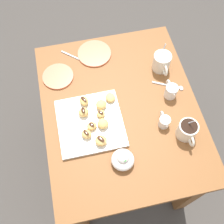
{
  "coord_description": "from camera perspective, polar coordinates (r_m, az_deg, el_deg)",
  "views": [
    {
      "loc": [
        0.61,
        -0.18,
        1.94
      ],
      "look_at": [
        0.02,
        -0.05,
        0.77
      ],
      "focal_mm": 44.06,
      "sensor_mm": 36.0,
      "label": 1
    }
  ],
  "objects": [
    {
      "name": "beignet_3",
      "position": [
        1.34,
        -0.32,
        3.02
      ],
      "size": [
        0.06,
        0.05,
        0.03
      ],
      "primitive_type": "ellipsoid",
      "rotation": [
        0.0,
        0.0,
        4.7
      ],
      "color": "#E5B260",
      "rests_on": "pastry_plate_square"
    },
    {
      "name": "chocolate_drizzle_8",
      "position": [
        1.29,
        -2.35,
        -0.08
      ],
      "size": [
        0.03,
        0.03,
        0.0
      ],
      "primitive_type": "ellipsoid",
      "rotation": [
        0.0,
        0.0,
        0.67
      ],
      "color": "#381E11",
      "rests_on": "beignet_8"
    },
    {
      "name": "pastry_plate_square",
      "position": [
        1.31,
        -4.54,
        -2.31
      ],
      "size": [
        0.3,
        0.3,
        0.02
      ],
      "primitive_type": "cube",
      "color": "silver",
      "rests_on": "dining_table"
    },
    {
      "name": "beignet_7",
      "position": [
        1.32,
        -2.27,
        1.55
      ],
      "size": [
        0.07,
        0.07,
        0.04
      ],
      "primitive_type": "ellipsoid",
      "rotation": [
        0.0,
        0.0,
        0.88
      ],
      "color": "#E5B260",
      "rests_on": "pastry_plate_square"
    },
    {
      "name": "chocolate_sauce_pitcher",
      "position": [
        1.3,
        10.81,
        -1.94
      ],
      "size": [
        0.09,
        0.05,
        0.06
      ],
      "color": "silver",
      "rests_on": "dining_table"
    },
    {
      "name": "beignet_4",
      "position": [
        1.24,
        -2.29,
        -5.96
      ],
      "size": [
        0.07,
        0.07,
        0.04
      ],
      "primitive_type": "ellipsoid",
      "rotation": [
        0.0,
        0.0,
        0.43
      ],
      "color": "#E5B260",
      "rests_on": "pastry_plate_square"
    },
    {
      "name": "coffee_mug_cream_right",
      "position": [
        1.29,
        15.35,
        -3.66
      ],
      "size": [
        0.13,
        0.09,
        0.13
      ],
      "color": "silver",
      "rests_on": "dining_table"
    },
    {
      "name": "dining_table",
      "position": [
        1.48,
        1.65,
        -2.01
      ],
      "size": [
        0.94,
        0.76,
        0.75
      ],
      "color": "brown",
      "rests_on": "ground_plane"
    },
    {
      "name": "chocolate_drizzle_5",
      "position": [
        1.32,
        -5.9,
        2.69
      ],
      "size": [
        0.04,
        0.03,
        0.0
      ],
      "primitive_type": "ellipsoid",
      "rotation": [
        0.0,
        0.0,
        3.7
      ],
      "color": "#381E11",
      "rests_on": "beignet_5"
    },
    {
      "name": "loose_spoon_near_saucer",
      "position": [
        1.44,
        12.3,
        5.28
      ],
      "size": [
        0.09,
        0.15,
        0.01
      ],
      "color": "silver",
      "rests_on": "dining_table"
    },
    {
      "name": "loose_spoon_by_plate",
      "position": [
        1.52,
        -7.21,
        10.99
      ],
      "size": [
        0.12,
        0.13,
        0.01
      ],
      "color": "silver",
      "rests_on": "dining_table"
    },
    {
      "name": "chocolate_drizzle_6",
      "position": [
        1.24,
        -5.39,
        -4.29
      ],
      "size": [
        0.04,
        0.03,
        0.0
      ],
      "primitive_type": "ellipsoid",
      "rotation": [
        0.0,
        0.0,
        3.7
      ],
      "color": "#381E11",
      "rests_on": "beignet_6"
    },
    {
      "name": "chocolate_drizzle_4",
      "position": [
        1.22,
        -2.32,
        -5.63
      ],
      "size": [
        0.04,
        0.04,
        0.0
      ],
      "primitive_type": "ellipsoid",
      "rotation": [
        0.0,
        0.0,
        0.68
      ],
      "color": "#381E11",
      "rests_on": "beignet_4"
    },
    {
      "name": "chocolate_drizzle_2",
      "position": [
        1.26,
        -4.25,
        -2.6
      ],
      "size": [
        0.03,
        0.03,
        0.0
      ],
      "primitive_type": "ellipsoid",
      "rotation": [
        0.0,
        0.0,
        0.65
      ],
      "color": "#381E11",
      "rests_on": "beignet_2"
    },
    {
      "name": "beignet_0",
      "position": [
        1.27,
        -1.91,
        -2.44
      ],
      "size": [
        0.07,
        0.07,
        0.04
      ],
      "primitive_type": "ellipsoid",
      "rotation": [
        0.0,
        0.0,
        5.87
      ],
      "color": "#E5B260",
      "rests_on": "pastry_plate_square"
    },
    {
      "name": "beignet_6",
      "position": [
        1.26,
        -5.32,
        -4.62
      ],
      "size": [
        0.06,
        0.06,
        0.03
      ],
      "primitive_type": "ellipsoid",
      "rotation": [
        0.0,
        0.0,
        3.88
      ],
      "color": "#E5B260",
      "rests_on": "pastry_plate_square"
    },
    {
      "name": "beignet_1",
      "position": [
        1.31,
        -5.94,
        0.09
      ],
      "size": [
        0.07,
        0.07,
        0.04
      ],
      "primitive_type": "ellipsoid",
      "rotation": [
        0.0,
        0.0,
        3.67
      ],
      "color": "#E5B260",
      "rests_on": "pastry_plate_square"
    },
    {
      "name": "beignet_2",
      "position": [
        1.27,
        -4.2,
        -2.91
      ],
      "size": [
        0.06,
        0.06,
        0.03
      ],
      "primitive_type": "ellipsoid",
      "rotation": [
        0.0,
        0.0,
        0.44
      ],
      "color": "#E5B260",
      "rests_on": "pastry_plate_square"
    },
    {
      "name": "saucer_coral_right",
      "position": [
        1.47,
        -11.15,
        7.27
      ],
      "size": [
        0.16,
        0.16,
        0.01
      ],
      "primitive_type": "cylinder",
      "color": "#E5704C",
      "rests_on": "dining_table"
    },
    {
      "name": "coffee_mug_cream_left",
      "position": [
        1.46,
        10.29,
        10.21
      ],
      "size": [
        0.13,
        0.09,
        0.15
      ],
      "color": "silver",
      "rests_on": "dining_table"
    },
    {
      "name": "beignet_5",
      "position": [
        1.33,
        -5.82,
        2.27
      ],
      "size": [
        0.06,
        0.05,
        0.04
      ],
      "primitive_type": "ellipsoid",
      "rotation": [
        0.0,
        0.0,
        3.3
      ],
      "color": "#E5B260",
      "rests_on": "pastry_plate_square"
    },
    {
      "name": "cream_pitcher_white",
      "position": [
        1.38,
        12.14,
        4.32
      ],
      "size": [
        0.1,
        0.06,
        0.07
      ],
      "color": "silver",
      "rests_on": "dining_table"
    },
    {
      "name": "ground_plane",
      "position": [
        2.04,
        1.21,
        -9.21
      ],
      "size": [
        8.0,
        8.0,
        0.0
      ],
      "primitive_type": "plane",
      "color": "#423D38"
    },
    {
      "name": "chocolate_drizzle_1",
      "position": [
        1.29,
        -6.03,
        0.51
      ],
      "size": [
        0.03,
        0.02,
        0.0
      ],
      "primitive_type": "ellipsoid",
      "rotation": [
        0.0,
        0.0,
        3.2
      ],
      "color": "#381E11",
      "rests_on": "beignet_1"
    },
    {
      "name": "ice_cream_bowl",
      "position": [
        1.21,
        2.26,
        -9.81
      ],
      "size": [
        0.1,
        0.1,
        0.08
      ],
      "color": "silver",
      "rests_on": "dining_table"
    },
    {
      "name": "saucer_coral_left",
      "position": [
        1.53,
        -3.68,
        12.02
      ],
      "size": [
        0.18,
        0.18,
        0.01
      ],
      "primitive_type": "cylinder",
      "color": "#E5704C",
      "rests_on": "dining_table"
    },
    {
      "name": "beignet_8",
      "position": [
        1.3,
        -2.33,
        -0.4
      ],
      "size": [
        0.06,
        0.06,
        0.03
      ],
      "primitive_type": "ellipsoid",
      "rotation": [
        0.0,
        0.0,
        1.03
      ],
      "color": "#E5B260",
      "rests_on": "pastry_plate_square"
    }
  ]
}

